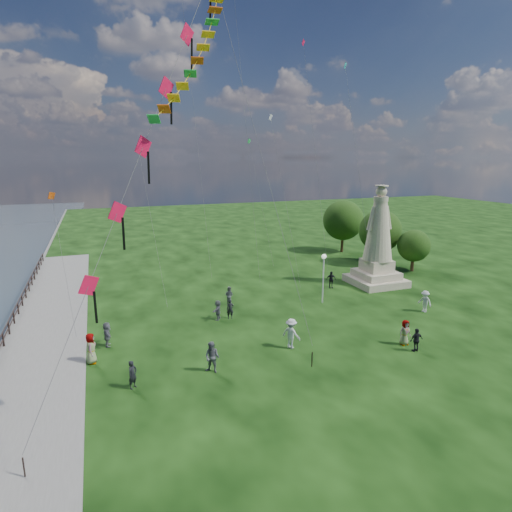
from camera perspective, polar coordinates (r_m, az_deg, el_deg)
name	(u,v)px	position (r m, az deg, el deg)	size (l,w,h in m)	color
waterfront	(16,367)	(28.60, -29.36, -12.81)	(200.00, 200.00, 1.51)	#314049
statue	(378,248)	(40.93, 15.93, 1.05)	(4.53, 4.53, 9.18)	tan
lamppost	(324,268)	(34.80, 8.99, -1.57)	(0.38, 0.38, 4.06)	silver
tree_row	(366,227)	(51.03, 14.42, 3.71)	(6.04, 14.77, 6.49)	#382314
person_0	(133,375)	(23.54, -16.13, -14.94)	(0.55, 0.36, 1.51)	black
person_1	(212,357)	(24.21, -5.86, -13.29)	(0.86, 0.53, 1.78)	#595960
person_2	(291,333)	(26.99, 4.71, -10.25)	(1.23, 0.63, 1.90)	silver
person_3	(416,340)	(28.27, 20.61, -10.43)	(0.87, 0.45, 1.48)	black
person_4	(405,332)	(28.93, 19.24, -9.60)	(0.80, 0.49, 1.64)	#595960
person_5	(107,334)	(28.76, -19.23, -9.81)	(1.47, 0.63, 1.58)	#595960
person_6	(230,309)	(31.67, -3.46, -7.09)	(0.53, 0.35, 1.44)	black
person_7	(229,295)	(34.59, -3.61, -5.28)	(0.73, 0.45, 1.51)	#595960
person_8	(425,301)	(35.34, 21.60, -5.64)	(1.09, 0.56, 1.69)	silver
person_9	(331,280)	(39.43, 9.97, -3.11)	(0.91, 0.47, 1.56)	black
person_10	(91,348)	(26.78, -21.15, -11.42)	(0.89, 0.54, 1.81)	#595960
person_11	(218,310)	(31.55, -5.11, -7.16)	(1.37, 0.59, 1.48)	#595960
red_kite_train	(153,126)	(21.51, -13.54, 16.51)	(10.13, 9.35, 20.99)	black
small_kites	(240,117)	(41.93, -2.08, 17.99)	(27.81, 18.05, 29.87)	#1CA5A8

